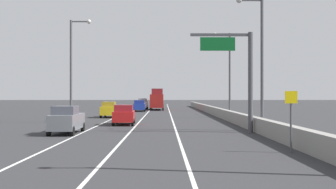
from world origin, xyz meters
name	(u,v)px	position (x,y,z in m)	size (l,w,h in m)	color
ground_plane	(161,112)	(0.00, 64.00, 0.00)	(320.00, 320.00, 0.00)	#2D2D30
lane_stripe_left	(122,114)	(-5.50, 55.00, 0.00)	(0.16, 130.00, 0.00)	silver
lane_stripe_center	(146,114)	(-2.00, 55.00, 0.00)	(0.16, 130.00, 0.00)	silver
lane_stripe_right	(170,114)	(1.50, 55.00, 0.00)	(0.16, 130.00, 0.00)	silver
jersey_barrier_right	(229,116)	(7.63, 40.00, 0.55)	(0.60, 120.00, 1.10)	gray
overhead_sign_gantry	(241,69)	(6.28, 26.04, 4.73)	(4.68, 0.36, 7.50)	#47474C
speed_advisory_sign	(291,116)	(6.73, 15.08, 1.76)	(0.60, 0.11, 3.00)	#4C4C51
lamp_post_right_second	(259,54)	(7.97, 27.45, 5.97)	(2.14, 0.44, 10.43)	#4C4C51
lamp_post_right_third	(228,69)	(8.35, 45.92, 5.97)	(2.14, 0.44, 10.43)	#4C4C51
lamp_post_left_mid	(73,64)	(-8.57, 37.15, 5.97)	(2.14, 0.44, 10.43)	#4C4C51
car_yellow_0	(109,110)	(-6.27, 47.19, 0.97)	(1.80, 4.68, 1.95)	gold
car_silver_1	(143,104)	(-3.53, 76.42, 1.05)	(1.90, 4.58, 2.11)	#B7B7BC
car_gray_2	(67,120)	(-6.49, 25.18, 1.00)	(1.87, 4.73, 2.02)	slate
car_blue_3	(139,106)	(-3.59, 65.84, 0.96)	(2.03, 4.58, 1.92)	#1E389E
car_red_4	(124,115)	(-3.20, 34.29, 0.94)	(2.11, 4.80, 1.88)	red
box_truck	(157,100)	(-0.73, 73.60, 1.83)	(2.46, 9.71, 4.01)	#A51E19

